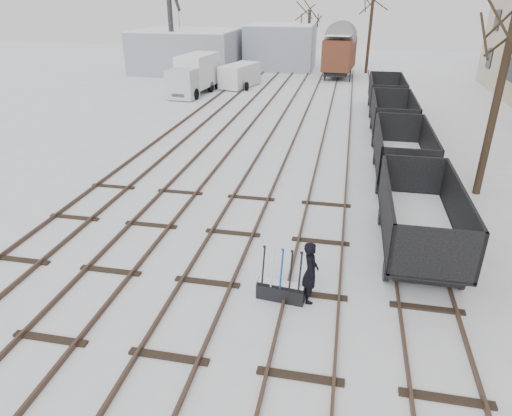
# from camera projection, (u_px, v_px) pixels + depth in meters

# --- Properties ---
(ground) EXTENTS (120.00, 120.00, 0.00)m
(ground) POSITION_uv_depth(u_px,v_px,m) (207.00, 283.00, 13.04)
(ground) COLOR white
(ground) RESTS_ON ground
(tracks) EXTENTS (13.90, 52.00, 0.16)m
(tracks) POSITION_uv_depth(u_px,v_px,m) (280.00, 141.00, 25.11)
(tracks) COLOR black
(tracks) RESTS_ON ground
(shed_left) EXTENTS (10.00, 8.00, 4.10)m
(shed_left) POSITION_uv_depth(u_px,v_px,m) (187.00, 51.00, 46.34)
(shed_left) COLOR #99A3AD
(shed_left) RESTS_ON ground
(shed_right) EXTENTS (7.00, 6.00, 4.50)m
(shed_right) POSITION_uv_depth(u_px,v_px,m) (281.00, 47.00, 48.18)
(shed_right) COLOR #99A3AD
(shed_right) RESTS_ON ground
(ground_frame) EXTENTS (1.34, 0.56, 1.49)m
(ground_frame) POSITION_uv_depth(u_px,v_px,m) (281.00, 290.00, 12.26)
(ground_frame) COLOR black
(ground_frame) RESTS_ON ground
(worker) EXTENTS (0.49, 0.69, 1.76)m
(worker) POSITION_uv_depth(u_px,v_px,m) (310.00, 272.00, 11.96)
(worker) COLOR black
(worker) RESTS_ON ground
(freight_wagon_a) EXTENTS (2.24, 5.60, 2.29)m
(freight_wagon_a) POSITION_uv_depth(u_px,v_px,m) (419.00, 228.00, 14.21)
(freight_wagon_a) COLOR black
(freight_wagon_a) RESTS_ON ground
(freight_wagon_b) EXTENTS (2.24, 5.60, 2.29)m
(freight_wagon_b) POSITION_uv_depth(u_px,v_px,m) (401.00, 160.00, 19.88)
(freight_wagon_b) COLOR black
(freight_wagon_b) RESTS_ON ground
(freight_wagon_c) EXTENTS (2.24, 5.60, 2.29)m
(freight_wagon_c) POSITION_uv_depth(u_px,v_px,m) (392.00, 123.00, 25.54)
(freight_wagon_c) COLOR black
(freight_wagon_c) RESTS_ON ground
(freight_wagon_d) EXTENTS (2.24, 5.60, 2.29)m
(freight_wagon_d) POSITION_uv_depth(u_px,v_px,m) (386.00, 99.00, 31.20)
(freight_wagon_d) COLOR black
(freight_wagon_d) RESTS_ON ground
(box_van_wagon) EXTENTS (3.33, 5.50, 3.98)m
(box_van_wagon) POSITION_uv_depth(u_px,v_px,m) (340.00, 53.00, 42.84)
(box_van_wagon) COLOR black
(box_van_wagon) RESTS_ON ground
(lorry) EXTENTS (2.57, 6.72, 2.98)m
(lorry) POSITION_uv_depth(u_px,v_px,m) (195.00, 74.00, 36.52)
(lorry) COLOR black
(lorry) RESTS_ON ground
(panel_van) EXTENTS (2.96, 4.74, 1.94)m
(panel_van) POSITION_uv_depth(u_px,v_px,m) (240.00, 75.00, 39.26)
(panel_van) COLOR silver
(panel_van) RESTS_ON ground
(crane) EXTENTS (2.19, 5.71, 9.62)m
(crane) POSITION_uv_depth(u_px,v_px,m) (173.00, 49.00, 44.02)
(crane) COLOR #2A2A2F
(crane) RESTS_ON ground
(tree_near) EXTENTS (0.30, 0.30, 7.21)m
(tree_near) POSITION_uv_depth(u_px,v_px,m) (495.00, 106.00, 17.29)
(tree_near) COLOR black
(tree_near) RESTS_ON ground
(tree_far_left) EXTENTS (0.30, 0.30, 5.77)m
(tree_far_left) POSITION_uv_depth(u_px,v_px,m) (308.00, 40.00, 48.58)
(tree_far_left) COLOR black
(tree_far_left) RESTS_ON ground
(tree_far_right) EXTENTS (0.30, 0.30, 8.63)m
(tree_far_right) POSITION_uv_depth(u_px,v_px,m) (370.00, 28.00, 44.69)
(tree_far_right) COLOR black
(tree_far_right) RESTS_ON ground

